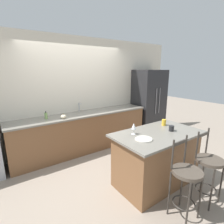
# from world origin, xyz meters

# --- Properties ---
(ground_plane) EXTENTS (18.00, 18.00, 0.00)m
(ground_plane) POSITION_xyz_m (0.00, 0.00, 0.00)
(ground_plane) COLOR gray
(wall_back) EXTENTS (6.00, 0.07, 2.70)m
(wall_back) POSITION_xyz_m (0.00, 0.69, 1.35)
(wall_back) COLOR beige
(wall_back) RESTS_ON ground_plane
(back_counter) EXTENTS (3.35, 0.68, 0.93)m
(back_counter) POSITION_xyz_m (0.00, 0.37, 0.47)
(back_counter) COLOR brown
(back_counter) RESTS_ON ground_plane
(sink_faucet) EXTENTS (0.02, 0.13, 0.22)m
(sink_faucet) POSITION_xyz_m (0.00, 0.57, 1.06)
(sink_faucet) COLOR #ADAFB5
(sink_faucet) RESTS_ON back_counter
(kitchen_island) EXTENTS (1.50, 0.87, 0.92)m
(kitchen_island) POSITION_xyz_m (0.44, -1.53, 0.47)
(kitchen_island) COLOR brown
(kitchen_island) RESTS_ON ground_plane
(refrigerator) EXTENTS (0.89, 0.70, 1.93)m
(refrigerator) POSITION_xyz_m (2.17, 0.33, 0.96)
(refrigerator) COLOR #232326
(refrigerator) RESTS_ON ground_plane
(bar_stool_near) EXTENTS (0.38, 0.38, 1.10)m
(bar_stool_near) POSITION_xyz_m (0.18, -2.24, 0.57)
(bar_stool_near) COLOR #332D28
(bar_stool_near) RESTS_ON ground_plane
(bar_stool_far) EXTENTS (0.38, 0.38, 1.10)m
(bar_stool_far) POSITION_xyz_m (0.71, -2.26, 0.57)
(bar_stool_far) COLOR #332D28
(bar_stool_far) RESTS_ON ground_plane
(dinner_plate) EXTENTS (0.27, 0.27, 0.02)m
(dinner_plate) POSITION_xyz_m (0.05, -1.59, 0.93)
(dinner_plate) COLOR beige
(dinner_plate) RESTS_ON kitchen_island
(wine_glass) EXTENTS (0.08, 0.08, 0.19)m
(wine_glass) POSITION_xyz_m (0.07, -1.34, 1.06)
(wine_glass) COLOR white
(wine_glass) RESTS_ON kitchen_island
(coffee_mug) EXTENTS (0.12, 0.09, 0.10)m
(coffee_mug) POSITION_xyz_m (0.70, -1.60, 0.97)
(coffee_mug) COLOR #232326
(coffee_mug) RESTS_ON kitchen_island
(tumbler_cup) EXTENTS (0.08, 0.08, 0.11)m
(tumbler_cup) POSITION_xyz_m (0.84, -1.32, 0.98)
(tumbler_cup) COLOR gold
(tumbler_cup) RESTS_ON kitchen_island
(pumpkin_decoration) EXTENTS (0.11, 0.11, 0.11)m
(pumpkin_decoration) POSITION_xyz_m (-0.55, 0.19, 0.97)
(pumpkin_decoration) COLOR beige
(pumpkin_decoration) RESTS_ON back_counter
(soap_bottle) EXTENTS (0.06, 0.06, 0.16)m
(soap_bottle) POSITION_xyz_m (-0.85, 0.38, 1.00)
(soap_bottle) COLOR #89B260
(soap_bottle) RESTS_ON back_counter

